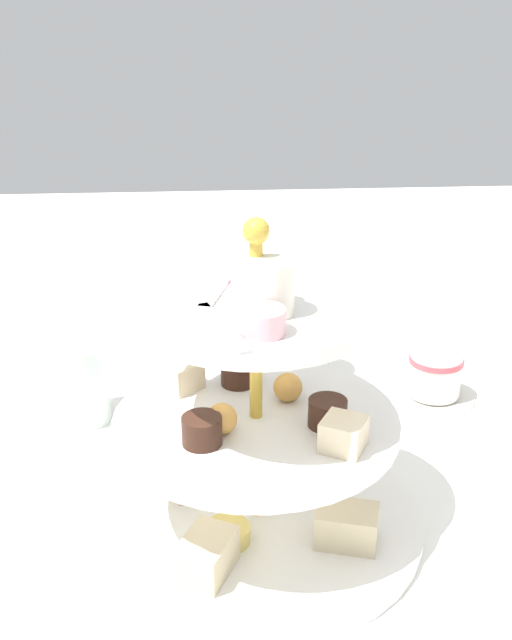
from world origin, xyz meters
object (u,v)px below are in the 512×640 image
Objects in this scene: tiered_serving_stand at (256,444)px; water_glass_short_left at (301,346)px; teacup_with_saucer at (435,378)px; water_glass_mid_back at (80,383)px.

tiered_serving_stand is 3.66× the size of water_glass_short_left.
water_glass_short_left is 0.15m from teacup_with_saucer.
water_glass_short_left is 0.90× the size of water_glass_mid_back.
water_glass_short_left is at bearing 109.12° from water_glass_mid_back.
tiered_serving_stand is 3.07× the size of teacup_with_saucer.
water_glass_short_left is at bearing -115.52° from teacup_with_saucer.
water_glass_short_left is 0.84× the size of teacup_with_saucer.
tiered_serving_stand is 0.30m from teacup_with_saucer.
tiered_serving_stand is 3.27× the size of water_glass_mid_back.
teacup_with_saucer is 0.38m from water_glass_mid_back.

